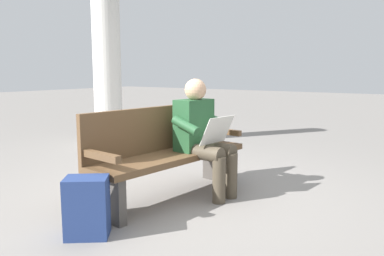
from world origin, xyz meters
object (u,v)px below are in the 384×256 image
(backpack, at_px, (87,207))
(support_pillar, at_px, (107,50))
(person_seated, at_px, (202,134))
(bench_near, at_px, (166,152))

(backpack, height_order, support_pillar, support_pillar)
(person_seated, relative_size, support_pillar, 0.37)
(person_seated, relative_size, backpack, 2.54)
(person_seated, distance_m, support_pillar, 3.33)
(person_seated, distance_m, backpack, 1.43)
(bench_near, relative_size, backpack, 3.95)
(backpack, relative_size, support_pillar, 0.15)
(support_pillar, bearing_deg, bench_near, 57.58)
(bench_near, xyz_separation_m, person_seated, (-0.26, 0.26, 0.17))
(support_pillar, bearing_deg, person_seated, 64.03)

